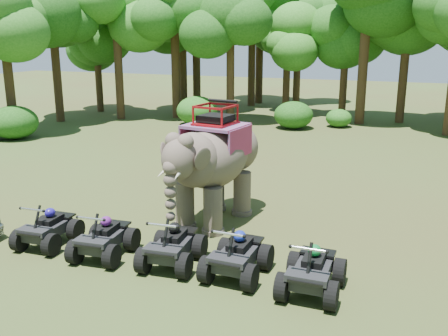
{
  "coord_description": "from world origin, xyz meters",
  "views": [
    {
      "loc": [
        5.21,
        -11.99,
        5.68
      ],
      "look_at": [
        0.0,
        1.2,
        1.9
      ],
      "focal_mm": 40.0,
      "sensor_mm": 36.0,
      "label": 1
    }
  ],
  "objects_px": {
    "atv_1": "(104,233)",
    "atv_3": "(237,250)",
    "atv_4": "(313,265)",
    "elephant": "(214,163)",
    "atv_2": "(172,240)",
    "atv_0": "(47,223)"
  },
  "relations": [
    {
      "from": "atv_4",
      "to": "atv_2",
      "type": "bearing_deg",
      "value": 177.88
    },
    {
      "from": "atv_1",
      "to": "atv_2",
      "type": "bearing_deg",
      "value": 0.3
    },
    {
      "from": "atv_2",
      "to": "atv_3",
      "type": "bearing_deg",
      "value": -3.56
    },
    {
      "from": "elephant",
      "to": "atv_4",
      "type": "xyz_separation_m",
      "value": [
        3.82,
        -3.41,
        -1.2
      ]
    },
    {
      "from": "elephant",
      "to": "atv_0",
      "type": "distance_m",
      "value": 5.14
    },
    {
      "from": "atv_1",
      "to": "atv_3",
      "type": "bearing_deg",
      "value": -1.5
    },
    {
      "from": "atv_1",
      "to": "atv_3",
      "type": "height_order",
      "value": "atv_3"
    },
    {
      "from": "atv_2",
      "to": "atv_3",
      "type": "distance_m",
      "value": 1.73
    },
    {
      "from": "elephant",
      "to": "atv_4",
      "type": "relative_size",
      "value": 2.44
    },
    {
      "from": "elephant",
      "to": "atv_2",
      "type": "height_order",
      "value": "elephant"
    },
    {
      "from": "atv_3",
      "to": "atv_4",
      "type": "distance_m",
      "value": 1.87
    },
    {
      "from": "atv_1",
      "to": "atv_2",
      "type": "xyz_separation_m",
      "value": [
        1.92,
        0.2,
        0.02
      ]
    },
    {
      "from": "atv_2",
      "to": "atv_3",
      "type": "xyz_separation_m",
      "value": [
        1.73,
        0.06,
        0.01
      ]
    },
    {
      "from": "atv_0",
      "to": "atv_4",
      "type": "height_order",
      "value": "atv_4"
    },
    {
      "from": "elephant",
      "to": "atv_0",
      "type": "height_order",
      "value": "elephant"
    },
    {
      "from": "atv_0",
      "to": "atv_4",
      "type": "bearing_deg",
      "value": -3.14
    },
    {
      "from": "atv_2",
      "to": "elephant",
      "type": "bearing_deg",
      "value": 88.34
    },
    {
      "from": "atv_0",
      "to": "atv_3",
      "type": "relative_size",
      "value": 0.94
    },
    {
      "from": "atv_1",
      "to": "atv_4",
      "type": "xyz_separation_m",
      "value": [
        5.51,
        0.11,
        0.02
      ]
    },
    {
      "from": "atv_2",
      "to": "atv_4",
      "type": "xyz_separation_m",
      "value": [
        3.59,
        -0.09,
        0.0
      ]
    },
    {
      "from": "atv_3",
      "to": "atv_4",
      "type": "relative_size",
      "value": 1.0
    },
    {
      "from": "elephant",
      "to": "atv_3",
      "type": "relative_size",
      "value": 2.43
    }
  ]
}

